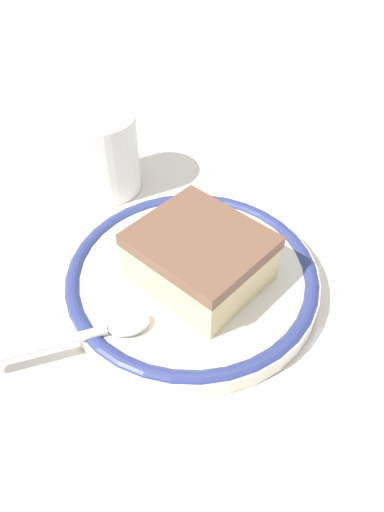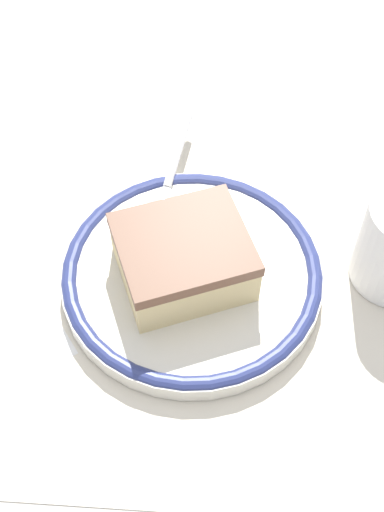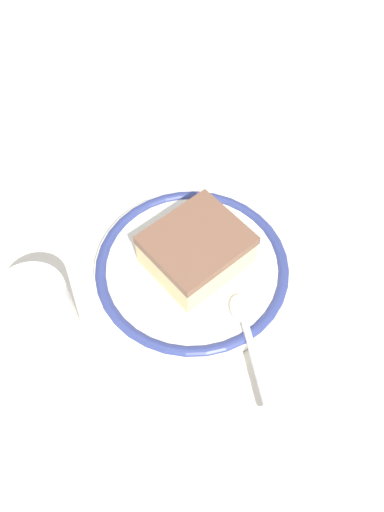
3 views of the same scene
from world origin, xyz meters
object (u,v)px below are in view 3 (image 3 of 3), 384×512
object	(u,v)px
cake_slice	(197,250)
plate	(192,269)
napkin	(295,200)
cup	(40,317)
spoon	(248,333)

from	to	relation	value
cake_slice	plate	bearing A→B (deg)	-148.58
cake_slice	napkin	size ratio (longest dim) A/B	1.17
plate	cake_slice	size ratio (longest dim) A/B	1.72
plate	cup	size ratio (longest dim) A/B	2.60
spoon	plate	bearing A→B (deg)	105.39
cake_slice	napkin	distance (m)	0.16
plate	cake_slice	xyz separation A→B (m)	(0.01, 0.00, 0.03)
plate	cup	distance (m)	0.17
cake_slice	spoon	size ratio (longest dim) A/B	0.97
plate	napkin	distance (m)	0.16
napkin	cup	bearing A→B (deg)	-166.55
cake_slice	cup	size ratio (longest dim) A/B	1.51
spoon	cup	xyz separation A→B (m)	(-0.19, 0.08, 0.02)
plate	cake_slice	world-z (taller)	cake_slice
spoon	cup	bearing A→B (deg)	158.19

